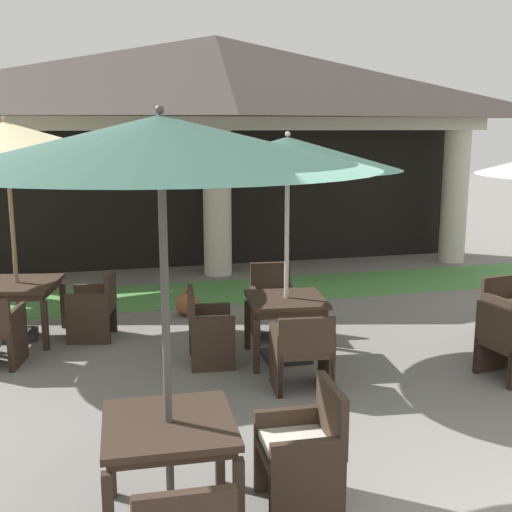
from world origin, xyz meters
The scene contains 16 objects.
background_pavilion centered at (0.00, 9.05, 3.26)m, with size 10.96×2.65×4.29m.
lawn_strip centered at (0.00, 7.59, 0.00)m, with size 12.76×1.68×0.01m, color #519347.
patio_table_near_foreground centered at (-0.07, 4.32, 0.65)m, with size 0.97×0.97×0.75m.
patio_umbrella_near_foreground centered at (-0.07, 4.32, 2.41)m, with size 2.58×2.58×2.67m.
patio_chair_near_foreground_south centered at (-0.17, 3.41, 0.41)m, with size 0.66×0.58×0.84m.
patio_chair_near_foreground_north centered at (0.03, 5.24, 0.42)m, with size 0.62×0.63×0.93m.
patio_chair_near_foreground_west centered at (-0.99, 4.42, 0.41)m, with size 0.57×0.67×0.88m.
patio_table_mid_left centered at (-3.21, 5.88, 0.66)m, with size 1.16×1.16×0.76m.
patio_umbrella_mid_left centered at (-3.21, 5.88, 2.55)m, with size 2.96×2.96×2.84m.
patio_chair_mid_left_east centered at (-2.26, 5.68, 0.40)m, with size 0.66×0.67×0.85m.
patio_chair_mid_right_west centered at (2.11, 3.13, 0.40)m, with size 0.60×0.65×0.84m.
patio_chair_mid_right_north centered at (2.95, 4.29, 0.39)m, with size 0.68×0.65×0.80m.
patio_table_far_back centered at (-1.78, 1.41, 0.65)m, with size 0.92×0.92×0.76m.
patio_umbrella_far_back centered at (-1.78, 1.41, 2.61)m, with size 2.76×2.76×2.85m.
patio_chair_far_back_east centered at (-0.83, 1.37, 0.42)m, with size 0.57×0.60×0.92m.
terracotta_urn centered at (-0.95, 6.40, 0.17)m, with size 0.34×0.34×0.42m.
Camera 1 is at (-2.20, -2.69, 2.72)m, focal length 45.36 mm.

